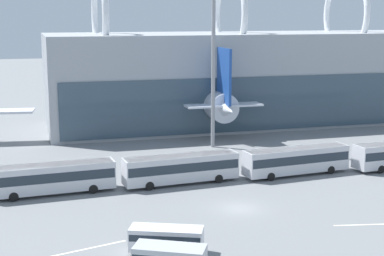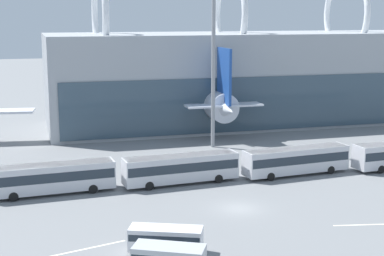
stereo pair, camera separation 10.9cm
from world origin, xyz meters
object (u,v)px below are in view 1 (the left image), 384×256
(shuttle_bus_1, at_px, (52,177))
(shuttle_bus_3, at_px, (296,159))
(service_van_foreground, at_px, (166,238))
(shuttle_bus_2, at_px, (181,167))
(airliner_at_gate_far, at_px, (199,97))

(shuttle_bus_1, xyz_separation_m, shuttle_bus_3, (28.95, -0.10, 0.00))
(shuttle_bus_3, height_order, service_van_foreground, shuttle_bus_3)
(shuttle_bus_2, bearing_deg, shuttle_bus_3, -5.05)
(shuttle_bus_3, bearing_deg, shuttle_bus_2, 173.95)
(airliner_at_gate_far, xyz_separation_m, shuttle_bus_1, (-27.32, -35.43, -3.00))
(shuttle_bus_1, height_order, service_van_foreground, shuttle_bus_1)
(airliner_at_gate_far, xyz_separation_m, shuttle_bus_2, (-12.84, -35.37, -3.00))
(shuttle_bus_2, relative_size, shuttle_bus_3, 1.00)
(shuttle_bus_2, bearing_deg, shuttle_bus_1, 175.78)
(airliner_at_gate_far, height_order, shuttle_bus_1, airliner_at_gate_far)
(shuttle_bus_2, bearing_deg, service_van_foreground, -112.86)
(airliner_at_gate_far, height_order, service_van_foreground, airliner_at_gate_far)
(service_van_foreground, bearing_deg, shuttle_bus_3, 65.44)
(shuttle_bus_1, xyz_separation_m, service_van_foreground, (8.08, -19.14, -0.67))
(shuttle_bus_1, xyz_separation_m, shuttle_bus_2, (14.48, 0.06, 0.00))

